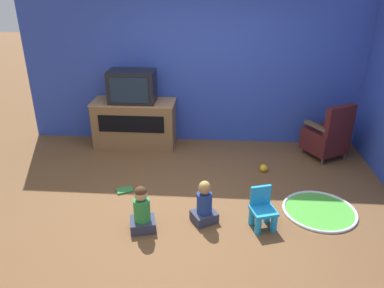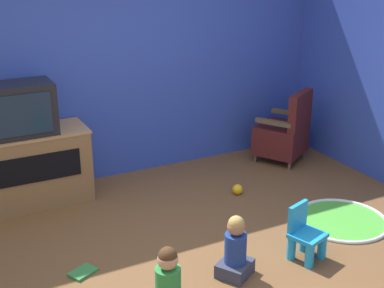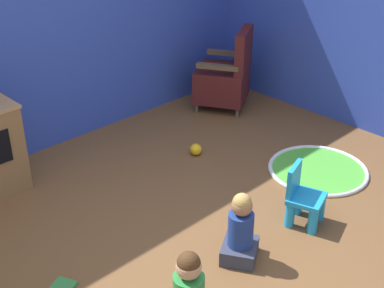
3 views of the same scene
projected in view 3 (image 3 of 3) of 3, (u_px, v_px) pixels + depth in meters
ground_plane at (193, 245)px, 3.94m from camera, size 30.00×30.00×0.00m
wall_back at (8, 14)px, 4.57m from camera, size 5.72×0.12×2.68m
black_armchair at (226, 77)px, 5.97m from camera, size 0.74×0.75×0.91m
yellow_kid_chair at (303, 200)px, 4.10m from camera, size 0.34×0.33×0.48m
play_mat at (318, 170)px, 4.87m from camera, size 0.91×0.91×0.04m
child_watching_center at (241, 231)px, 3.71m from camera, size 0.36×0.35×0.54m
toy_ball at (196, 149)px, 5.11m from camera, size 0.11×0.11×0.11m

